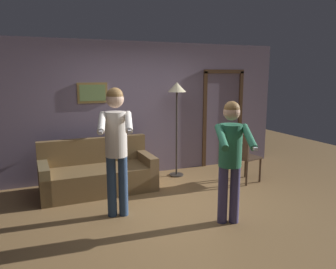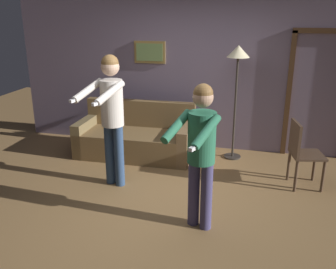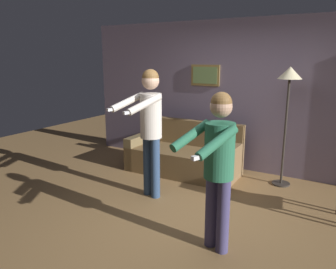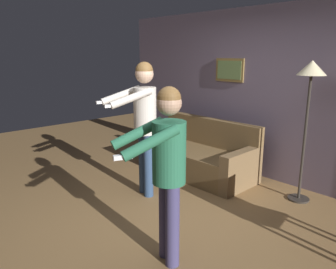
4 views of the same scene
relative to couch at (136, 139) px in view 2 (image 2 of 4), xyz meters
name	(u,v)px [view 2 (image 2 of 4)]	position (x,y,z in m)	size (l,w,h in m)	color
ground_plane	(166,200)	(0.87, -1.42, -0.28)	(12.00, 12.00, 0.00)	olive
back_wall_assembly	(197,74)	(0.89, 0.69, 1.02)	(6.40, 0.10, 2.60)	slate
couch	(136,139)	(0.00, 0.00, 0.00)	(1.91, 0.88, 0.87)	brown
torchiere_lamp	(238,64)	(1.60, 0.26, 1.27)	(0.35, 0.35, 1.83)	#332D28
person_standing_left	(111,108)	(0.06, -1.15, 0.84)	(0.55, 0.78, 1.81)	navy
person_standing_right	(201,145)	(1.38, -1.94, 0.71)	(0.57, 0.72, 1.65)	#433E6A
dining_chair_distant	(301,150)	(2.57, -0.58, 0.25)	(0.50, 0.50, 0.93)	#4C3828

